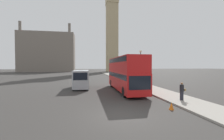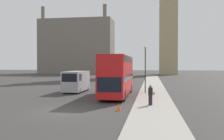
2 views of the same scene
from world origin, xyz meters
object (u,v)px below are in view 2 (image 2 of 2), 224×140
Objects in this scene: red_double_decker_bus at (118,74)px; pedestrian at (151,95)px; street_lamp at (145,62)px; white_van at (76,81)px.

pedestrian is (3.61, -6.73, -1.48)m from red_double_decker_bus.
street_lamp is (-0.64, 8.86, 2.81)m from pedestrian.
red_double_decker_bus is 2.05× the size of white_van.
red_double_decker_bus reaches higher than pedestrian.
pedestrian is at bearing -46.69° from white_van.
pedestrian is (9.36, -9.93, -0.43)m from white_van.
white_van is (-5.76, 3.21, -1.05)m from red_double_decker_bus.
street_lamp is (8.73, -1.08, 2.38)m from white_van.
street_lamp reaches higher than white_van.
white_van is 1.00× the size of street_lamp.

